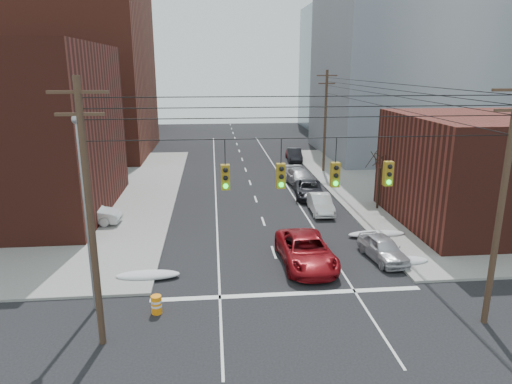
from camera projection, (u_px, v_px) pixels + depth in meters
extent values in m
plane|color=black|center=(316.00, 376.00, 17.20)|extent=(160.00, 160.00, 0.00)
cube|color=maroon|center=(47.00, 36.00, 57.08)|extent=(24.00, 20.00, 30.00)
cube|color=#4C1F17|center=(90.00, 96.00, 84.23)|extent=(22.00, 18.00, 12.00)
cube|color=gray|center=(412.00, 57.00, 58.15)|extent=(22.00, 20.00, 25.00)
cube|color=gray|center=(362.00, 68.00, 83.68)|extent=(20.00, 18.00, 22.00)
cube|color=#4C1F17|center=(512.00, 171.00, 33.16)|extent=(16.00, 12.00, 8.00)
cylinder|color=#473323|center=(91.00, 220.00, 17.84)|extent=(0.28, 0.28, 11.00)
cube|color=#473323|center=(78.00, 92.00, 16.54)|extent=(2.20, 0.12, 0.12)
cube|color=#473323|center=(80.00, 114.00, 16.75)|extent=(1.80, 0.12, 0.12)
cylinder|color=#473323|center=(501.00, 207.00, 19.41)|extent=(0.28, 0.28, 11.00)
cylinder|color=#473323|center=(325.00, 122.00, 49.16)|extent=(0.28, 0.28, 11.00)
cube|color=#473323|center=(327.00, 76.00, 47.86)|extent=(2.20, 0.12, 0.12)
cube|color=#473323|center=(327.00, 83.00, 48.07)|extent=(1.80, 0.12, 0.12)
cylinder|color=black|center=(307.00, 138.00, 17.80)|extent=(17.00, 0.04, 0.04)
cylinder|color=black|center=(225.00, 152.00, 17.64)|extent=(0.03, 0.03, 1.00)
cube|color=olive|center=(225.00, 177.00, 17.90)|extent=(0.35, 0.30, 1.00)
sphere|color=black|center=(225.00, 170.00, 17.65)|extent=(0.20, 0.20, 0.20)
sphere|color=black|center=(226.00, 178.00, 17.74)|extent=(0.20, 0.20, 0.20)
sphere|color=#0CE526|center=(226.00, 186.00, 17.82)|extent=(0.20, 0.20, 0.20)
cylinder|color=black|center=(281.00, 151.00, 17.84)|extent=(0.03, 0.03, 1.00)
cube|color=olive|center=(281.00, 176.00, 18.10)|extent=(0.35, 0.30, 1.00)
sphere|color=black|center=(282.00, 169.00, 17.86)|extent=(0.20, 0.20, 0.20)
sphere|color=black|center=(281.00, 177.00, 17.94)|extent=(0.20, 0.20, 0.20)
sphere|color=#0CE526|center=(281.00, 185.00, 18.03)|extent=(0.20, 0.20, 0.20)
cylinder|color=black|center=(336.00, 150.00, 18.04)|extent=(0.03, 0.03, 1.00)
cube|color=olive|center=(335.00, 175.00, 18.31)|extent=(0.35, 0.30, 1.00)
sphere|color=black|center=(336.00, 168.00, 18.06)|extent=(0.20, 0.20, 0.20)
sphere|color=black|center=(336.00, 176.00, 18.14)|extent=(0.20, 0.20, 0.20)
sphere|color=#0CE526|center=(336.00, 183.00, 18.23)|extent=(0.20, 0.20, 0.20)
cylinder|color=black|center=(390.00, 149.00, 18.25)|extent=(0.03, 0.03, 1.00)
cube|color=olive|center=(388.00, 173.00, 18.51)|extent=(0.35, 0.30, 1.00)
sphere|color=black|center=(390.00, 167.00, 18.26)|extent=(0.20, 0.20, 0.20)
sphere|color=black|center=(390.00, 174.00, 18.35)|extent=(0.20, 0.20, 0.20)
sphere|color=#0CE526|center=(389.00, 182.00, 18.43)|extent=(0.20, 0.20, 0.20)
cylinder|color=gray|center=(87.00, 220.00, 20.89)|extent=(0.18, 0.18, 9.00)
sphere|color=gray|center=(76.00, 119.00, 19.67)|extent=(0.44, 0.44, 0.44)
cylinder|color=black|center=(378.00, 189.00, 36.82)|extent=(0.20, 0.20, 3.50)
cylinder|color=black|center=(385.00, 160.00, 36.35)|extent=(0.27, 0.82, 1.19)
cylinder|color=black|center=(381.00, 158.00, 36.75)|extent=(1.17, 0.54, 1.38)
cylinder|color=black|center=(372.00, 158.00, 36.84)|extent=(1.44, 1.00, 1.48)
cylinder|color=black|center=(375.00, 161.00, 36.22)|extent=(0.17, 0.84, 1.19)
cylinder|color=black|center=(377.00, 161.00, 35.74)|extent=(0.82, 0.99, 1.40)
cylinder|color=black|center=(385.00, 161.00, 35.36)|extent=(1.74, 0.21, 1.43)
cylinder|color=black|center=(386.00, 161.00, 36.02)|extent=(0.48, 0.73, 1.20)
ellipsoid|color=silver|center=(148.00, 275.00, 25.10)|extent=(3.50, 1.08, 0.42)
ellipsoid|color=silver|center=(403.00, 261.00, 26.95)|extent=(3.00, 1.08, 0.42)
ellipsoid|color=silver|center=(377.00, 234.00, 31.27)|extent=(4.00, 1.08, 0.42)
imported|color=maroon|center=(306.00, 250.00, 26.78)|extent=(3.05, 6.30, 1.73)
imported|color=silver|center=(383.00, 248.00, 27.47)|extent=(2.25, 4.46, 1.46)
imported|color=silver|center=(320.00, 204.00, 36.39)|extent=(1.71, 4.50, 1.47)
imported|color=black|center=(309.00, 189.00, 40.65)|extent=(3.09, 5.49, 1.45)
imported|color=#ADADB2|center=(300.00, 177.00, 44.84)|extent=(2.77, 5.59, 1.56)
imported|color=maroon|center=(293.00, 154.00, 57.56)|extent=(1.58, 3.72, 1.25)
imported|color=black|center=(294.00, 155.00, 56.43)|extent=(1.98, 4.77, 1.54)
imported|color=silver|center=(88.00, 214.00, 33.28)|extent=(4.73, 1.93, 1.52)
imported|color=silver|center=(66.00, 198.00, 37.73)|extent=(5.32, 3.98, 1.34)
imported|color=black|center=(38.00, 203.00, 35.95)|extent=(5.66, 3.61, 1.53)
imported|color=#B5B4BA|center=(61.00, 179.00, 44.15)|extent=(3.92, 2.31, 1.25)
cylinder|color=orange|center=(157.00, 305.00, 21.52)|extent=(0.58, 0.58, 0.89)
cylinder|color=white|center=(156.00, 301.00, 21.47)|extent=(0.59, 0.59, 0.11)
cylinder|color=white|center=(157.00, 305.00, 21.53)|extent=(0.59, 0.59, 0.11)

